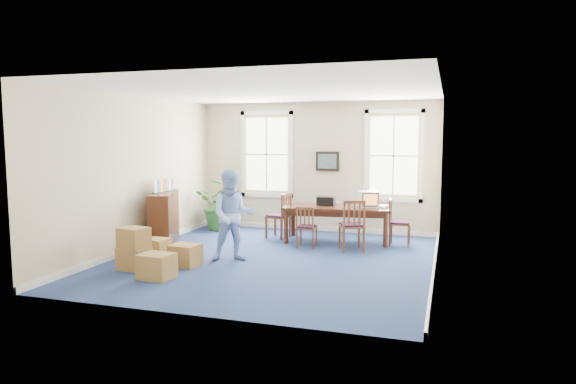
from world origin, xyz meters
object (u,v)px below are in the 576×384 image
(man, at_px, (233,216))
(conference_table, at_px, (337,224))
(chair_near_left, at_px, (307,227))
(crt_tv, at_px, (369,199))
(credenza, at_px, (164,217))
(potted_plant, at_px, (221,204))
(cardboard_boxes, at_px, (147,247))

(man, bearing_deg, conference_table, 31.46)
(chair_near_left, bearing_deg, crt_tv, -145.86)
(conference_table, bearing_deg, chair_near_left, -127.36)
(credenza, height_order, potted_plant, potted_plant)
(man, relative_size, credenza, 1.14)
(conference_table, relative_size, cardboard_boxes, 1.70)
(credenza, xyz_separation_m, cardboard_boxes, (0.82, -1.95, -0.21))
(crt_tv, bearing_deg, potted_plant, 151.26)
(conference_table, relative_size, potted_plant, 1.81)
(credenza, bearing_deg, conference_table, 0.49)
(crt_tv, distance_m, man, 3.27)
(cardboard_boxes, bearing_deg, man, 40.02)
(conference_table, bearing_deg, man, -128.88)
(crt_tv, bearing_deg, chair_near_left, -165.05)
(credenza, bearing_deg, man, -45.98)
(potted_plant, bearing_deg, cardboard_boxes, -84.54)
(chair_near_left, distance_m, cardboard_boxes, 3.42)
(conference_table, relative_size, crt_tv, 5.52)
(credenza, distance_m, potted_plant, 2.05)
(man, height_order, cardboard_boxes, man)
(chair_near_left, bearing_deg, credenza, 9.85)
(potted_plant, distance_m, cardboard_boxes, 3.98)
(crt_tv, bearing_deg, conference_table, 163.32)
(conference_table, xyz_separation_m, potted_plant, (-3.10, 0.56, 0.25))
(conference_table, distance_m, cardboard_boxes, 4.35)
(conference_table, relative_size, man, 1.35)
(cardboard_boxes, bearing_deg, crt_tv, 45.17)
(credenza, bearing_deg, chair_near_left, -9.87)
(potted_plant, bearing_deg, conference_table, -10.31)
(potted_plant, height_order, cardboard_boxes, potted_plant)
(crt_tv, xyz_separation_m, chair_near_left, (-1.18, -0.86, -0.53))
(conference_table, bearing_deg, potted_plant, 163.30)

